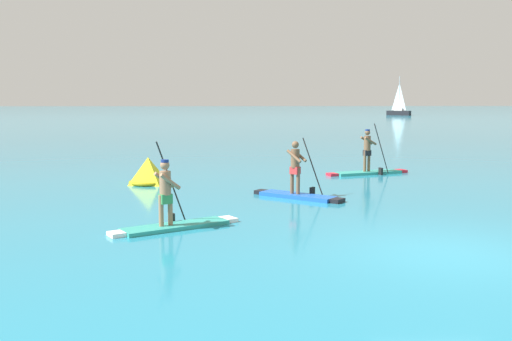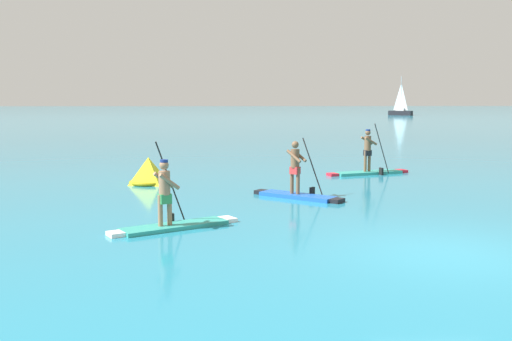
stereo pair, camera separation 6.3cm
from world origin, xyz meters
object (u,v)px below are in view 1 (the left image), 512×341
object	(u,v)px
paddleboarder_near_left	(173,214)
race_marker_buoy	(148,172)
paddleboarder_mid_center	(298,186)
paddleboarder_far_right	(368,165)
sailboat_right_horizon	(399,110)

from	to	relation	value
paddleboarder_near_left	race_marker_buoy	world-z (taller)	paddleboarder_near_left
paddleboarder_near_left	race_marker_buoy	bearing A→B (deg)	70.84
paddleboarder_near_left	paddleboarder_mid_center	size ratio (longest dim) A/B	1.13
paddleboarder_mid_center	paddleboarder_far_right	bearing A→B (deg)	96.61
paddleboarder_near_left	paddleboarder_mid_center	world-z (taller)	paddleboarder_near_left
paddleboarder_far_right	sailboat_right_horizon	distance (m)	83.27
paddleboarder_near_left	paddleboarder_mid_center	xyz separation A→B (m)	(3.34, 4.00, 0.00)
paddleboarder_far_right	race_marker_buoy	world-z (taller)	paddleboarder_far_right
sailboat_right_horizon	paddleboarder_far_right	bearing A→B (deg)	112.54
paddleboarder_mid_center	paddleboarder_far_right	distance (m)	6.42
paddleboarder_near_left	sailboat_right_horizon	distance (m)	94.34
paddleboarder_mid_center	race_marker_buoy	bearing A→B (deg)	-173.85
paddleboarder_far_right	sailboat_right_horizon	xyz separation A→B (m)	(24.62, 79.55, 0.60)
paddleboarder_near_left	sailboat_right_horizon	size ratio (longest dim) A/B	0.42
paddleboarder_near_left	sailboat_right_horizon	xyz separation A→B (m)	(31.38, 88.97, 0.59)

